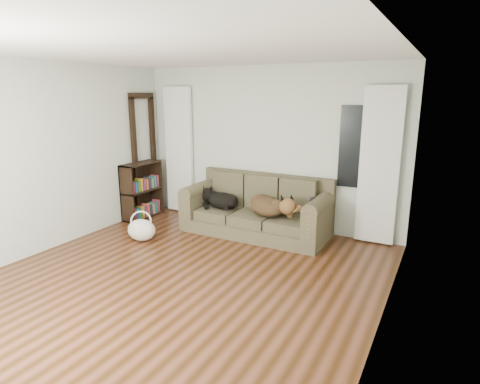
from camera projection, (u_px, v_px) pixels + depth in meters
The scene contains 15 objects.
floor at pixel (177, 282), 4.71m from camera, with size 5.00×5.00×0.00m, color #311A09.
ceiling at pixel (167, 49), 4.09m from camera, with size 5.00×5.00×0.00m, color white.
wall_back at pixel (266, 148), 6.54m from camera, with size 4.50×0.04×2.60m, color #B6BBB1.
wall_left at pixel (39, 159), 5.43m from camera, with size 0.04×5.00×2.60m, color #B6BBB1.
wall_right at pixel (387, 199), 3.38m from camera, with size 0.04×5.00×2.60m, color #B6BBB1.
curtain_left at pixel (179, 151), 7.29m from camera, with size 0.55×0.08×2.25m, color white.
curtain_right at pixel (379, 167), 5.69m from camera, with size 0.55×0.08×2.25m, color white.
window_pane at pixel (356, 147), 5.83m from camera, with size 0.50×0.03×1.20m, color black.
door_casing at pixel (144, 157), 7.22m from camera, with size 0.07×0.60×2.10m, color black.
sofa at pixel (255, 206), 6.27m from camera, with size 2.27×0.98×0.93m, color #403A2B.
dog_black_lab at pixel (221, 200), 6.52m from camera, with size 0.60×0.42×0.25m, color black.
dog_shepherd at pixel (270, 207), 6.08m from camera, with size 0.70×0.50×0.31m, color black.
tv_remote at pixel (311, 199), 5.61m from camera, with size 0.05×0.19×0.02m, color black.
tote_bag at pixel (142, 230), 6.03m from camera, with size 0.45×0.35×0.33m, color silver.
bookshelf at pixel (142, 190), 7.10m from camera, with size 0.30×0.79×0.99m, color black.
Camera 1 is at (2.68, -3.46, 2.17)m, focal length 30.00 mm.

